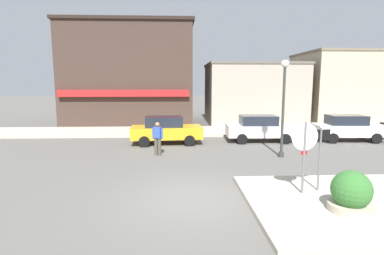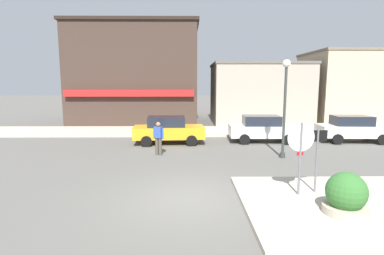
{
  "view_description": "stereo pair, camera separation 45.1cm",
  "coord_description": "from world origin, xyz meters",
  "px_view_note": "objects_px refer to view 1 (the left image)",
  "views": [
    {
      "loc": [
        -0.46,
        -8.55,
        3.42
      ],
      "look_at": [
        0.14,
        4.5,
        1.5
      ],
      "focal_mm": 28.0,
      "sensor_mm": 36.0,
      "label": 1
    },
    {
      "loc": [
        -0.01,
        -8.56,
        3.42
      ],
      "look_at": [
        0.14,
        4.5,
        1.5
      ],
      "focal_mm": 28.0,
      "sensor_mm": 36.0,
      "label": 2
    }
  ],
  "objects_px": {
    "lamp_post": "(284,94)",
    "parked_car_second": "(260,128)",
    "parked_car_third": "(347,127)",
    "one_way_sign": "(320,153)",
    "parked_car_nearest": "(166,130)",
    "pedestrian_crossing_near": "(158,138)",
    "stop_sign": "(304,149)",
    "planter": "(351,196)"
  },
  "relations": [
    {
      "from": "lamp_post",
      "to": "parked_car_second",
      "type": "distance_m",
      "value": 4.41
    },
    {
      "from": "parked_car_third",
      "to": "one_way_sign",
      "type": "bearing_deg",
      "value": -124.16
    },
    {
      "from": "parked_car_nearest",
      "to": "parked_car_third",
      "type": "bearing_deg",
      "value": 1.91
    },
    {
      "from": "one_way_sign",
      "to": "parked_car_third",
      "type": "xyz_separation_m",
      "value": [
        5.84,
        8.61,
        -0.52
      ]
    },
    {
      "from": "one_way_sign",
      "to": "pedestrian_crossing_near",
      "type": "height_order",
      "value": "one_way_sign"
    },
    {
      "from": "stop_sign",
      "to": "lamp_post",
      "type": "bearing_deg",
      "value": 77.62
    },
    {
      "from": "pedestrian_crossing_near",
      "to": "parked_car_second",
      "type": "bearing_deg",
      "value": 29.3
    },
    {
      "from": "one_way_sign",
      "to": "lamp_post",
      "type": "relative_size",
      "value": 0.46
    },
    {
      "from": "one_way_sign",
      "to": "parked_car_second",
      "type": "distance_m",
      "value": 8.7
    },
    {
      "from": "parked_car_second",
      "to": "one_way_sign",
      "type": "bearing_deg",
      "value": -93.55
    },
    {
      "from": "stop_sign",
      "to": "one_way_sign",
      "type": "xyz_separation_m",
      "value": [
        0.58,
        0.21,
        -0.19
      ]
    },
    {
      "from": "planter",
      "to": "lamp_post",
      "type": "relative_size",
      "value": 0.27
    },
    {
      "from": "one_way_sign",
      "to": "lamp_post",
      "type": "height_order",
      "value": "lamp_post"
    },
    {
      "from": "stop_sign",
      "to": "one_way_sign",
      "type": "height_order",
      "value": "stop_sign"
    },
    {
      "from": "parked_car_nearest",
      "to": "pedestrian_crossing_near",
      "type": "relative_size",
      "value": 2.55
    },
    {
      "from": "planter",
      "to": "parked_car_second",
      "type": "distance_m",
      "value": 10.23
    },
    {
      "from": "parked_car_third",
      "to": "pedestrian_crossing_near",
      "type": "distance_m",
      "value": 11.6
    },
    {
      "from": "stop_sign",
      "to": "pedestrian_crossing_near",
      "type": "relative_size",
      "value": 1.43
    },
    {
      "from": "lamp_post",
      "to": "pedestrian_crossing_near",
      "type": "distance_m",
      "value": 6.21
    },
    {
      "from": "one_way_sign",
      "to": "parked_car_second",
      "type": "xyz_separation_m",
      "value": [
        0.54,
        8.67,
        -0.52
      ]
    },
    {
      "from": "planter",
      "to": "one_way_sign",
      "type": "bearing_deg",
      "value": 94.61
    },
    {
      "from": "one_way_sign",
      "to": "lamp_post",
      "type": "bearing_deg",
      "value": 83.83
    },
    {
      "from": "parked_car_nearest",
      "to": "parked_car_second",
      "type": "distance_m",
      "value": 5.57
    },
    {
      "from": "stop_sign",
      "to": "pedestrian_crossing_near",
      "type": "distance_m",
      "value": 7.36
    },
    {
      "from": "one_way_sign",
      "to": "parked_car_second",
      "type": "relative_size",
      "value": 0.52
    },
    {
      "from": "parked_car_third",
      "to": "parked_car_nearest",
      "type": "bearing_deg",
      "value": -178.09
    },
    {
      "from": "parked_car_second",
      "to": "planter",
      "type": "bearing_deg",
      "value": -92.31
    },
    {
      "from": "parked_car_third",
      "to": "planter",
      "type": "bearing_deg",
      "value": -119.38
    },
    {
      "from": "parked_car_second",
      "to": "pedestrian_crossing_near",
      "type": "bearing_deg",
      "value": -150.7
    },
    {
      "from": "planter",
      "to": "parked_car_nearest",
      "type": "height_order",
      "value": "parked_car_nearest"
    },
    {
      "from": "stop_sign",
      "to": "planter",
      "type": "xyz_separation_m",
      "value": [
        0.71,
        -1.33,
        -0.96
      ]
    },
    {
      "from": "planter",
      "to": "parked_car_second",
      "type": "xyz_separation_m",
      "value": [
        0.41,
        10.22,
        0.25
      ]
    },
    {
      "from": "one_way_sign",
      "to": "parked_car_third",
      "type": "distance_m",
      "value": 10.42
    },
    {
      "from": "parked_car_nearest",
      "to": "parked_car_second",
      "type": "bearing_deg",
      "value": 4.33
    },
    {
      "from": "stop_sign",
      "to": "parked_car_third",
      "type": "height_order",
      "value": "stop_sign"
    },
    {
      "from": "planter",
      "to": "pedestrian_crossing_near",
      "type": "height_order",
      "value": "pedestrian_crossing_near"
    },
    {
      "from": "lamp_post",
      "to": "parked_car_third",
      "type": "relative_size",
      "value": 1.11
    },
    {
      "from": "pedestrian_crossing_near",
      "to": "one_way_sign",
      "type": "bearing_deg",
      "value": -45.52
    },
    {
      "from": "stop_sign",
      "to": "parked_car_third",
      "type": "distance_m",
      "value": 10.94
    },
    {
      "from": "parked_car_nearest",
      "to": "planter",
      "type": "bearing_deg",
      "value": -62.3
    },
    {
      "from": "one_way_sign",
      "to": "parked_car_third",
      "type": "height_order",
      "value": "one_way_sign"
    },
    {
      "from": "stop_sign",
      "to": "parked_car_second",
      "type": "bearing_deg",
      "value": 82.82
    }
  ]
}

